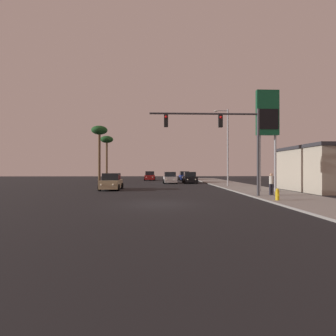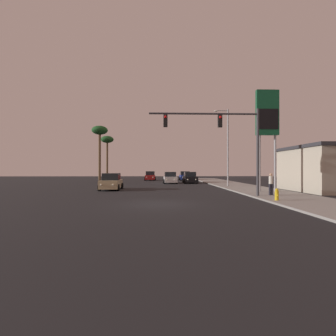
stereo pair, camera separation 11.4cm
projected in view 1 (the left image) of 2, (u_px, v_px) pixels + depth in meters
name	position (u px, v px, depth m)	size (l,w,h in m)	color
ground_plane	(158.00, 204.00, 15.77)	(120.00, 120.00, 0.00)	black
sidewalk_right	(253.00, 190.00, 26.11)	(5.00, 60.00, 0.12)	gray
car_blue	(184.00, 176.00, 49.10)	(2.04, 4.32, 1.68)	navy
car_red	(150.00, 176.00, 48.88)	(2.04, 4.32, 1.68)	maroon
car_tan	(111.00, 182.00, 26.65)	(2.04, 4.33, 1.68)	tan
car_black	(190.00, 178.00, 38.97)	(2.04, 4.31, 1.68)	black
car_white	(170.00, 178.00, 38.76)	(2.04, 4.34, 1.68)	silver
traffic_light_mast	(226.00, 133.00, 19.48)	(8.22, 0.36, 6.50)	#38383D
street_lamp	(227.00, 143.00, 30.75)	(1.74, 0.24, 9.00)	#99999E
gas_station_sign	(267.00, 118.00, 23.24)	(2.00, 0.42, 9.00)	#99999E
fire_hydrant	(277.00, 194.00, 16.70)	(0.24, 0.34, 0.76)	gold
pedestrian_on_sidewalk	(271.00, 183.00, 20.08)	(0.34, 0.32, 1.67)	#23232D
palm_tree_mid	(99.00, 133.00, 39.45)	(2.40, 2.40, 8.63)	brown
palm_tree_far	(107.00, 142.00, 49.42)	(2.40, 2.40, 8.36)	brown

